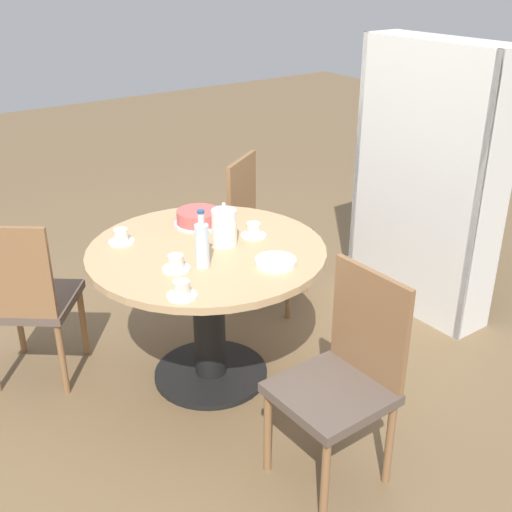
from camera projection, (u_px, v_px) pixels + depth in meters
name	position (u px, v px, depth m)	size (l,w,h in m)	color
ground_plane	(211.00, 375.00, 3.43)	(14.00, 14.00, 0.00)	brown
dining_table	(208.00, 285.00, 3.20)	(1.17, 1.17, 0.75)	black
chair_a	(343.00, 376.00, 2.60)	(0.43, 0.43, 0.93)	olive
chair_b	(261.00, 228.00, 4.00)	(0.58, 0.58, 0.93)	olive
chair_c	(27.00, 297.00, 3.20)	(0.59, 0.59, 0.93)	olive
bookshelf	(425.00, 185.00, 3.80)	(0.93, 0.28, 1.63)	silver
coffee_pot	(224.00, 226.00, 3.11)	(0.12, 0.12, 0.22)	white
water_bottle	(202.00, 244.00, 2.88)	(0.06, 0.06, 0.27)	silver
cake_main	(198.00, 218.00, 3.37)	(0.26, 0.26, 0.08)	silver
cup_a	(182.00, 290.00, 2.66)	(0.13, 0.13, 0.07)	white
cup_b	(254.00, 231.00, 3.23)	(0.13, 0.13, 0.07)	white
cup_c	(121.00, 237.00, 3.16)	(0.13, 0.13, 0.07)	white
cup_d	(176.00, 264.00, 2.89)	(0.13, 0.13, 0.07)	white
plate_stack	(276.00, 262.00, 2.94)	(0.19, 0.19, 0.03)	white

